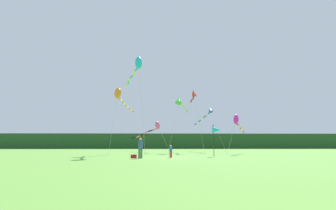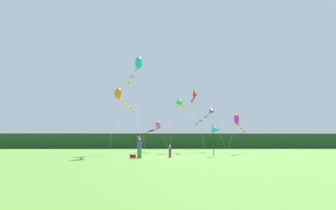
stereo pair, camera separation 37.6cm
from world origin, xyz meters
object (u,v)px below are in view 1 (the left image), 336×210
Objects in this scene: kite_orange at (120,96)px; kite_green at (180,101)px; cooler_box at (134,156)px; banner_flag_pole at (216,130)px; kite_blue at (207,113)px; kite_magenta at (237,121)px; kite_rainbow at (154,128)px; person_child at (171,151)px; kite_cyan at (137,65)px; person_adult at (140,147)px; kite_red at (193,94)px.

kite_orange is 0.94× the size of kite_green.
banner_flag_pole is at bearing 21.38° from cooler_box.
kite_magenta is at bearing -77.63° from kite_blue.
kite_green is at bearing 141.30° from kite_magenta.
kite_blue reaches higher than kite_rainbow.
kite_blue is at bearing 69.51° from person_child.
kite_magenta is at bearing -31.74° from kite_rainbow.
kite_orange is at bearing 162.24° from kite_cyan.
kite_orange is at bearing -173.73° from kite_magenta.
person_child is 0.16× the size of kite_magenta.
person_child is 13.26m from kite_magenta.
banner_flag_pole is 0.31× the size of kite_blue.
kite_rainbow is (4.09, 8.59, -3.46)m from kite_orange.
kite_rainbow reaches higher than person_child.
person_adult is at bearing -81.63° from kite_cyan.
kite_magenta is 1.15× the size of kite_rainbow.
kite_cyan reaches higher than kite_orange.
banner_flag_pole is at bearing -123.76° from kite_magenta.
kite_orange is (-6.16, 7.23, 6.61)m from person_child.
kite_orange is at bearing -142.31° from kite_red.
kite_magenta is 9.80m from kite_green.
person_adult is 3.02m from person_child.
kite_rainbow is at bearing 97.48° from person_child.
cooler_box is 0.07× the size of kite_magenta.
banner_flag_pole is 16.30m from kite_blue.
banner_flag_pole is at bearing 26.15° from person_adult.
kite_orange reaches higher than banner_flag_pole.
kite_red reaches higher than kite_rainbow.
kite_green is at bearing 72.94° from person_adult.
kite_rainbow is 5.88m from kite_green.
banner_flag_pole is 12.79m from kite_cyan.
kite_orange is 13.23m from kite_red.
person_child is at bearing -97.66° from kite_green.
kite_magenta is (4.03, 6.03, 1.58)m from banner_flag_pole.
kite_red is at bearing 66.61° from person_adult.
banner_flag_pole is 13.19m from kite_green.
person_child reaches higher than cooler_box.
kite_blue reaches higher than person_child.
kite_cyan reaches higher than cooler_box.
kite_blue is 6.56m from kite_green.
kite_orange is at bearing -137.74° from kite_green.
kite_magenta is at bearing 10.41° from kite_cyan.
kite_orange is (-2.69, 7.70, 7.11)m from cooler_box.
person_adult is 22.61m from kite_blue.
kite_cyan reaches higher than banner_flag_pole.
kite_green is 2.64m from kite_red.
kite_rainbow is at bearing 64.56° from kite_orange.
kite_magenta is at bearing -52.29° from kite_red.
kite_orange is at bearing -115.44° from kite_rainbow.
person_adult is 0.15× the size of kite_cyan.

